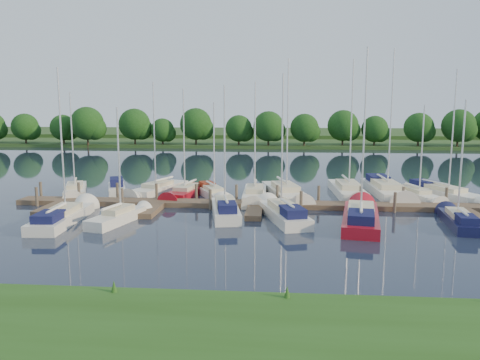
# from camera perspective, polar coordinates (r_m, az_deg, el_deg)

# --- Properties ---
(ground) EXTENTS (260.00, 260.00, 0.00)m
(ground) POSITION_cam_1_polar(r_m,az_deg,el_deg) (30.69, 1.25, -6.43)
(ground) COLOR #182031
(ground) RESTS_ON ground
(near_bank) EXTENTS (90.00, 10.00, 0.50)m
(near_bank) POSITION_cam_1_polar(r_m,az_deg,el_deg) (15.78, -2.45, -21.11)
(near_bank) COLOR #234A15
(near_bank) RESTS_ON ground
(dock) EXTENTS (40.00, 6.00, 0.40)m
(dock) POSITION_cam_1_polar(r_m,az_deg,el_deg) (37.74, 1.91, -3.19)
(dock) COLOR #4A392A
(dock) RESTS_ON ground
(mooring_pilings) EXTENTS (38.24, 2.84, 2.00)m
(mooring_pilings) POSITION_cam_1_polar(r_m,az_deg,el_deg) (38.76, 2.00, -2.26)
(mooring_pilings) COLOR #473D33
(mooring_pilings) RESTS_ON ground
(far_shore) EXTENTS (180.00, 30.00, 0.60)m
(far_shore) POSITION_cam_1_polar(r_m,az_deg,el_deg) (104.85, 3.70, 4.68)
(far_shore) COLOR #213B17
(far_shore) RESTS_ON ground
(distant_hill) EXTENTS (220.00, 40.00, 1.40)m
(distant_hill) POSITION_cam_1_polar(r_m,az_deg,el_deg) (129.76, 3.89, 5.68)
(distant_hill) COLOR #345726
(distant_hill) RESTS_ON ground
(treeline) EXTENTS (144.48, 9.47, 8.26)m
(treeline) POSITION_cam_1_polar(r_m,az_deg,el_deg) (91.89, 3.07, 6.44)
(treeline) COLOR #38281C
(treeline) RESTS_ON ground
(sailboat_n_0) EXTENTS (4.02, 7.59, 9.79)m
(sailboat_n_0) POSITION_cam_1_polar(r_m,az_deg,el_deg) (46.37, -19.45, -1.32)
(sailboat_n_0) COLOR silver
(sailboat_n_0) RESTS_ON ground
(motorboat) EXTENTS (2.96, 5.25, 1.68)m
(motorboat) POSITION_cam_1_polar(r_m,az_deg,el_deg) (46.37, -14.80, -1.00)
(motorboat) COLOR silver
(motorboat) RESTS_ON ground
(sailboat_n_2) EXTENTS (4.30, 8.41, 10.71)m
(sailboat_n_2) POSITION_cam_1_polar(r_m,az_deg,el_deg) (44.98, -10.05, -1.25)
(sailboat_n_2) COLOR silver
(sailboat_n_2) RESTS_ON ground
(sailboat_n_3) EXTENTS (3.14, 8.00, 10.04)m
(sailboat_n_3) POSITION_cam_1_polar(r_m,az_deg,el_deg) (43.13, -6.61, -1.61)
(sailboat_n_3) COLOR maroon
(sailboat_n_3) RESTS_ON ground
(sailboat_n_4) EXTENTS (4.05, 6.70, 8.85)m
(sailboat_n_4) POSITION_cam_1_polar(r_m,az_deg,el_deg) (42.40, -3.29, -1.68)
(sailboat_n_4) COLOR silver
(sailboat_n_4) RESTS_ON ground
(sailboat_n_5) EXTENTS (2.09, 8.27, 10.63)m
(sailboat_n_5) POSITION_cam_1_polar(r_m,az_deg,el_deg) (41.49, 1.82, -1.96)
(sailboat_n_5) COLOR silver
(sailboat_n_5) RESTS_ON ground
(sailboat_n_6) EXTENTS (4.35, 10.07, 12.68)m
(sailboat_n_6) POSITION_cam_1_polar(r_m,az_deg,el_deg) (42.32, 5.59, -1.78)
(sailboat_n_6) COLOR silver
(sailboat_n_6) RESTS_ON ground
(sailboat_n_7) EXTENTS (2.73, 10.04, 12.73)m
(sailboat_n_7) POSITION_cam_1_polar(r_m,az_deg,el_deg) (44.22, 13.05, -1.50)
(sailboat_n_7) COLOR silver
(sailboat_n_7) RESTS_ON ground
(sailboat_n_8) EXTENTS (2.97, 10.89, 13.71)m
(sailboat_n_8) POSITION_cam_1_polar(r_m,az_deg,el_deg) (45.61, 17.35, -1.30)
(sailboat_n_8) COLOR silver
(sailboat_n_8) RESTS_ON ground
(sailboat_n_9) EXTENTS (3.01, 6.77, 8.61)m
(sailboat_n_9) POSITION_cam_1_polar(r_m,az_deg,el_deg) (44.41, 20.85, -1.84)
(sailboat_n_9) COLOR silver
(sailboat_n_9) RESTS_ON ground
(sailboat_n_10) EXTENTS (5.55, 9.07, 11.74)m
(sailboat_n_10) POSITION_cam_1_polar(r_m,az_deg,el_deg) (46.14, 23.69, -1.56)
(sailboat_n_10) COLOR silver
(sailboat_n_10) RESTS_ON ground
(sailboat_s_0) EXTENTS (2.50, 8.85, 11.21)m
(sailboat_s_0) POSITION_cam_1_polar(r_m,az_deg,el_deg) (35.62, -20.71, -4.31)
(sailboat_s_0) COLOR silver
(sailboat_s_0) RESTS_ON ground
(sailboat_s_1) EXTENTS (2.90, 6.50, 8.51)m
(sailboat_s_1) POSITION_cam_1_polar(r_m,az_deg,el_deg) (34.40, -14.53, -4.54)
(sailboat_s_1) COLOR silver
(sailboat_s_1) RESTS_ON ground
(sailboat_s_2) EXTENTS (2.98, 7.87, 10.17)m
(sailboat_s_2) POSITION_cam_1_polar(r_m,az_deg,el_deg) (35.34, -1.80, -3.79)
(sailboat_s_2) COLOR silver
(sailboat_s_2) RESTS_ON ground
(sailboat_s_3) EXTENTS (3.90, 8.49, 10.91)m
(sailboat_s_3) POSITION_cam_1_polar(r_m,az_deg,el_deg) (34.30, 5.27, -4.22)
(sailboat_s_3) COLOR silver
(sailboat_s_3) RESTS_ON ground
(sailboat_s_4) EXTENTS (3.75, 10.04, 12.61)m
(sailboat_s_4) POSITION_cam_1_polar(r_m,az_deg,el_deg) (34.14, 14.49, -4.54)
(sailboat_s_4) COLOR maroon
(sailboat_s_4) RESTS_ON ground
(sailboat_s_5) EXTENTS (2.31, 7.01, 8.96)m
(sailboat_s_5) POSITION_cam_1_polar(r_m,az_deg,el_deg) (35.71, 25.10, -4.56)
(sailboat_s_5) COLOR #101135
(sailboat_s_5) RESTS_ON ground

